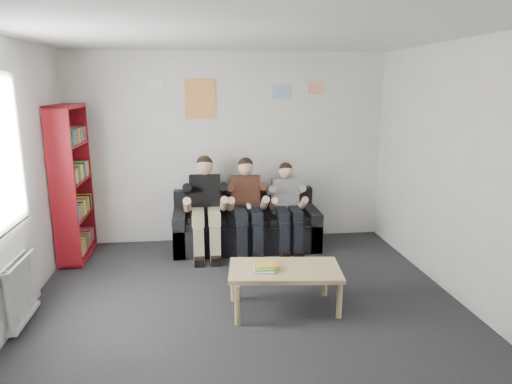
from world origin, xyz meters
TOP-DOWN VIEW (x-y plane):
  - room_shell at (0.00, 0.00)m, footprint 5.00×5.00m
  - sofa at (0.19, 2.12)m, footprint 2.00×0.82m
  - bookshelf at (-2.07, 2.00)m, footprint 0.30×0.90m
  - coffee_table at (0.38, 0.19)m, footprint 1.11×0.61m
  - game_cases at (0.18, 0.17)m, footprint 0.25×0.22m
  - person_left at (-0.37, 1.93)m, footprint 0.42×0.90m
  - person_middle at (0.19, 1.93)m, footprint 0.40×0.86m
  - person_right at (0.75, 1.93)m, footprint 0.36×0.78m
  - radiator at (-2.15, 0.20)m, footprint 0.10×0.64m
  - window at (-2.22, 0.20)m, footprint 0.05×1.30m
  - poster_large at (-0.40, 2.49)m, footprint 0.42×0.01m
  - poster_blue at (0.75, 2.49)m, footprint 0.25×0.01m
  - poster_pink at (1.25, 2.49)m, footprint 0.22×0.01m
  - poster_sign at (-1.00, 2.49)m, footprint 0.20×0.01m

SIDE VIEW (x-z plane):
  - sofa at x=0.19m, z-range -0.11..0.67m
  - radiator at x=-2.15m, z-range 0.05..0.65m
  - coffee_table at x=0.38m, z-range 0.17..0.61m
  - game_cases at x=0.18m, z-range 0.44..0.49m
  - person_right at x=0.75m, z-range 0.00..1.20m
  - person_middle at x=0.19m, z-range -0.01..1.27m
  - person_left at x=-0.37m, z-range -0.02..1.30m
  - bookshelf at x=-2.07m, z-range 0.00..2.01m
  - window at x=-2.22m, z-range -0.15..2.21m
  - room_shell at x=0.00m, z-range -1.15..3.85m
  - poster_large at x=-0.40m, z-range 1.77..2.32m
  - poster_blue at x=0.75m, z-range 2.05..2.25m
  - poster_pink at x=1.25m, z-range 2.11..2.29m
  - poster_sign at x=-1.00m, z-range 2.18..2.32m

